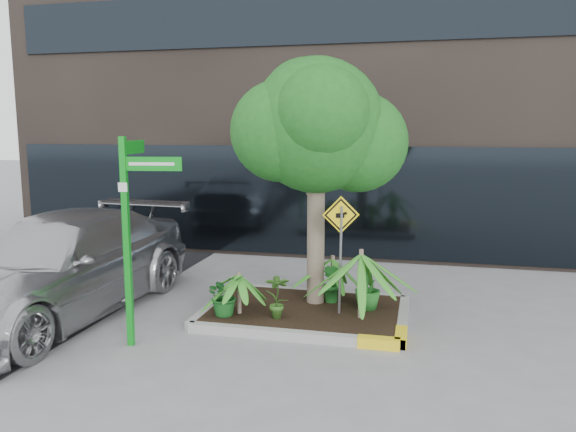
% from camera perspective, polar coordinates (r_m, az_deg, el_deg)
% --- Properties ---
extents(ground, '(80.00, 80.00, 0.00)m').
position_cam_1_polar(ground, '(9.27, 0.13, -10.66)').
color(ground, gray).
rests_on(ground, ground).
extents(planter, '(3.35, 2.36, 0.15)m').
position_cam_1_polar(planter, '(9.45, 1.90, -9.64)').
color(planter, '#9E9E99').
rests_on(planter, ground).
extents(tree, '(2.87, 2.55, 4.31)m').
position_cam_1_polar(tree, '(9.35, 2.93, 9.14)').
color(tree, gray).
rests_on(tree, ground).
extents(palm_front, '(1.23, 1.23, 1.37)m').
position_cam_1_polar(palm_front, '(8.80, 7.46, -3.83)').
color(palm_front, gray).
rests_on(palm_front, ground).
extents(palm_left, '(0.77, 0.77, 0.86)m').
position_cam_1_polar(palm_left, '(9.05, -5.01, -5.94)').
color(palm_left, gray).
rests_on(palm_left, ground).
extents(palm_back, '(0.89, 0.89, 0.98)m').
position_cam_1_polar(palm_back, '(9.73, 4.58, -4.32)').
color(palm_back, gray).
rests_on(palm_back, ground).
extents(parked_car, '(2.76, 5.92, 1.67)m').
position_cam_1_polar(parked_car, '(10.14, -22.34, -4.71)').
color(parked_car, '#BABABF').
rests_on(parked_car, ground).
extents(shrub_a, '(0.84, 0.84, 0.66)m').
position_cam_1_polar(shrub_a, '(9.07, -6.43, -7.96)').
color(shrub_a, '#18561D').
rests_on(shrub_a, planter).
extents(shrub_b, '(0.61, 0.61, 0.77)m').
position_cam_1_polar(shrub_b, '(9.40, 8.09, -7.05)').
color(shrub_b, '#206B21').
rests_on(shrub_b, planter).
extents(shrub_c, '(0.44, 0.44, 0.73)m').
position_cam_1_polar(shrub_c, '(8.87, -1.08, -8.09)').
color(shrub_c, '#31631E').
rests_on(shrub_c, planter).
extents(shrub_d, '(0.53, 0.53, 0.68)m').
position_cam_1_polar(shrub_d, '(9.67, 4.55, -6.82)').
color(shrub_d, '#1F6C23').
rests_on(shrub_d, planter).
extents(street_sign_post, '(0.95, 0.88, 3.00)m').
position_cam_1_polar(street_sign_post, '(8.20, -15.63, -0.21)').
color(street_sign_post, '#0E9B1D').
rests_on(street_sign_post, ground).
extents(cattle_sign, '(0.56, 0.20, 1.91)m').
position_cam_1_polar(cattle_sign, '(8.85, 5.37, -1.96)').
color(cattle_sign, slate).
rests_on(cattle_sign, ground).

